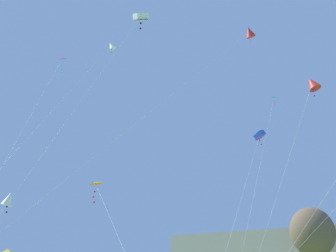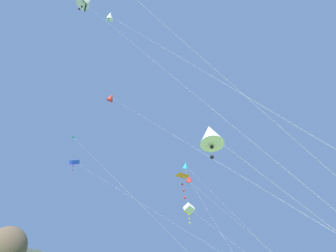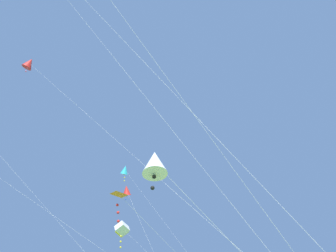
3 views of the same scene
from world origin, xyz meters
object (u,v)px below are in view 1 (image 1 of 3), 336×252
Objects in this scene: kite_red_diamond_1 at (312,84)px; kite_cyan_delta_8 at (273,102)px; kite_blue_box_7 at (260,135)px; kite_red_diamond_4 at (249,32)px; kite_white_box_10 at (141,17)px; kite_purple_delta_9 at (61,61)px; kite_white_diamond_0 at (111,46)px; kite_orange_delta_5 at (96,185)px; kite_white_diamond_3 at (9,199)px.

kite_red_diamond_1 is 0.66× the size of kite_cyan_delta_8.
kite_blue_box_7 is at bearing -117.04° from kite_cyan_delta_8.
kite_white_box_10 is at bearing -155.86° from kite_red_diamond_4.
kite_red_diamond_4 is 19.09m from kite_purple_delta_9.
kite_red_diamond_4 reaches higher than kite_red_diamond_1.
kite_white_box_10 is (-9.51, -7.52, 13.77)m from kite_blue_box_7.
kite_white_diamond_0 is at bearing -175.64° from kite_red_diamond_1.
kite_orange_delta_5 is (-5.83, -14.04, -17.47)m from kite_red_diamond_4.
kite_white_diamond_3 is at bearing -51.53° from kite_purple_delta_9.
kite_blue_box_7 is 1.06× the size of kite_purple_delta_9.
kite_white_box_10 is at bearing 168.66° from kite_red_diamond_1.
kite_red_diamond_4 is 10.54m from kite_blue_box_7.
kite_white_diamond_0 is at bearing -124.66° from kite_cyan_delta_8.
kite_blue_box_7 is at bearing 54.20° from kite_white_diamond_0.
kite_blue_box_7 is 1.11× the size of kite_cyan_delta_8.
kite_red_diamond_4 is 1.19× the size of kite_cyan_delta_8.
kite_cyan_delta_8 is 0.73× the size of kite_white_box_10.
kite_purple_delta_9 is (-5.03, 6.33, 15.08)m from kite_white_diamond_3.
kite_red_diamond_4 is at bearing 35.48° from kite_purple_delta_9.
kite_blue_box_7 is (9.25, 20.04, 8.28)m from kite_white_diamond_3.
kite_blue_box_7 is at bearing 43.82° from kite_purple_delta_9.
kite_red_diamond_4 reaches higher than kite_white_diamond_3.
kite_white_diamond_0 is 14.08m from kite_red_diamond_4.
kite_white_box_10 is at bearing -137.87° from kite_cyan_delta_8.
kite_cyan_delta_8 reaches higher than kite_red_diamond_1.
kite_orange_delta_5 is at bearing -105.91° from kite_blue_box_7.
kite_red_diamond_4 is (9.92, 9.54, 2.95)m from kite_white_diamond_0.
kite_red_diamond_4 is 2.20× the size of kite_orange_delta_5.
kite_purple_delta_9 is 0.77× the size of kite_white_box_10.
kite_white_box_10 reaches higher than kite_red_diamond_4.
kite_purple_delta_9 reaches higher than kite_white_diamond_3.
kite_red_diamond_1 is at bearing 4.36° from kite_white_diamond_0.
kite_red_diamond_4 is at bearing 59.21° from kite_white_diamond_3.
kite_cyan_delta_8 is (5.83, 18.85, 11.47)m from kite_orange_delta_5.
kite_purple_delta_9 is at bearing -127.61° from kite_white_box_10.
kite_orange_delta_5 is 22.83m from kite_cyan_delta_8.
kite_white_box_10 reaches higher than kite_cyan_delta_8.
kite_white_box_10 reaches higher than kite_blue_box_7.
kite_white_diamond_3 is 0.29× the size of kite_red_diamond_4.
kite_blue_box_7 is at bearing 38.32° from kite_white_box_10.
kite_cyan_delta_8 is (9.92, 14.35, -3.05)m from kite_white_diamond_0.
kite_red_diamond_1 is at bearing 27.49° from kite_white_diamond_3.
kite_cyan_delta_8 is 0.96× the size of kite_purple_delta_9.
kite_white_diamond_0 is 0.77× the size of kite_white_box_10.
kite_white_diamond_0 is at bearing -125.80° from kite_blue_box_7.
kite_orange_delta_5 is at bearing -155.73° from kite_red_diamond_1.
kite_purple_delta_9 is at bearing 161.75° from kite_orange_delta_5.
kite_red_diamond_4 is 23.16m from kite_orange_delta_5.
kite_blue_box_7 is (4.80, 16.83, 7.36)m from kite_orange_delta_5.
kite_orange_delta_5 is 0.52× the size of kite_purple_delta_9.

